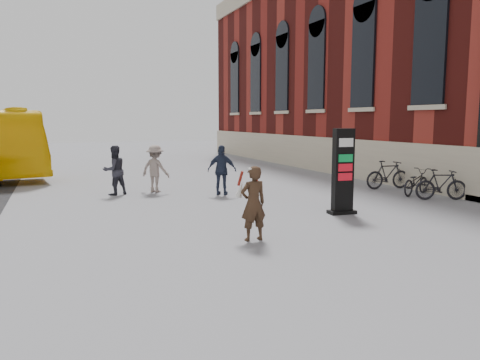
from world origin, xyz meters
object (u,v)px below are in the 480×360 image
object	(u,v)px
pedestrian_a	(114,170)
bike_6	(416,182)
info_pylon	(343,172)
woman	(253,202)
pedestrian_b	(155,169)
bike_5	(441,185)
bike_7	(388,175)
pedestrian_c	(222,170)

from	to	relation	value
pedestrian_a	bike_6	xyz separation A→B (m)	(10.12, -3.97, -0.42)
info_pylon	woman	xyz separation A→B (m)	(-3.57, -1.83, -0.36)
pedestrian_a	pedestrian_b	world-z (taller)	pedestrian_a
bike_5	bike_6	xyz separation A→B (m)	(0.00, 1.19, -0.05)
woman	bike_7	size ratio (longest dim) A/B	0.90
woman	pedestrian_b	bearing A→B (deg)	-89.16
info_pylon	pedestrian_c	bearing A→B (deg)	119.16
pedestrian_b	bike_7	size ratio (longest dim) A/B	0.95
info_pylon	pedestrian_c	xyz separation A→B (m)	(-2.09, 4.49, -0.33)
info_pylon	bike_5	world-z (taller)	info_pylon
info_pylon	woman	bearing A→B (deg)	-148.63
pedestrian_a	bike_5	xyz separation A→B (m)	(10.12, -5.16, -0.37)
woman	bike_6	xyz separation A→B (m)	(8.01, 3.78, -0.39)
bike_5	bike_6	world-z (taller)	bike_5
pedestrian_a	bike_6	world-z (taller)	pedestrian_a
woman	pedestrian_b	world-z (taller)	pedestrian_b
info_pylon	pedestrian_b	distance (m)	7.35
bike_5	bike_7	size ratio (longest dim) A/B	0.93
pedestrian_c	bike_6	bearing A→B (deg)	-169.67
bike_5	bike_7	xyz separation A→B (m)	(0.00, 2.73, 0.04)
info_pylon	bike_5	xyz separation A→B (m)	(4.43, 0.76, -0.70)
pedestrian_c	bike_5	xyz separation A→B (m)	(6.53, -3.73, -0.37)
pedestrian_b	bike_7	world-z (taller)	pedestrian_b
bike_5	woman	bearing A→B (deg)	129.00
info_pylon	pedestrian_a	distance (m)	8.21
info_pylon	bike_6	size ratio (longest dim) A/B	1.37
bike_5	bike_6	bearing A→B (deg)	21.05
pedestrian_a	pedestrian_b	bearing A→B (deg)	162.14
pedestrian_c	bike_6	distance (m)	7.01
pedestrian_b	pedestrian_a	bearing A→B (deg)	48.68
woman	info_pylon	bearing A→B (deg)	-156.44
pedestrian_c	bike_7	xyz separation A→B (m)	(6.53, -1.00, -0.34)
woman	bike_5	size ratio (longest dim) A/B	0.97
bike_6	bike_7	bearing A→B (deg)	-23.34
bike_6	bike_7	size ratio (longest dim) A/B	0.96
bike_7	pedestrian_a	bearing A→B (deg)	82.92
info_pylon	pedestrian_c	size ratio (longest dim) A/B	1.37
bike_5	bike_7	distance (m)	2.73
pedestrian_b	woman	bearing A→B (deg)	138.98
bike_7	bike_5	bearing A→B (deg)	-173.59
info_pylon	bike_6	xyz separation A→B (m)	(4.43, 1.95, -0.75)
woman	pedestrian_b	xyz separation A→B (m)	(-0.61, 7.86, 0.02)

